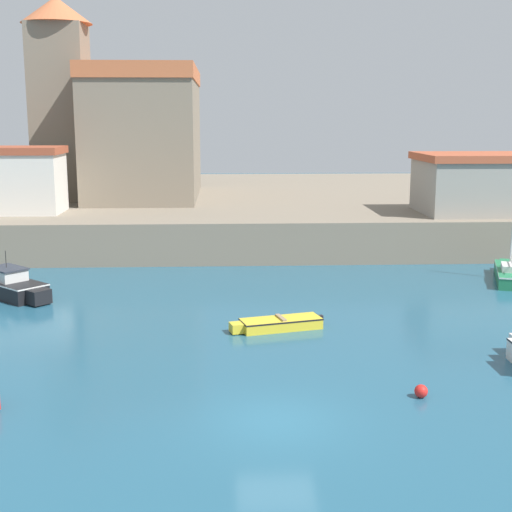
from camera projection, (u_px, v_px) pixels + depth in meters
The scene contains 9 objects.
ground_plane at pixel (276, 422), 22.12m from camera, with size 200.00×200.00×0.00m, color #235670.
quay_seawall at pixel (241, 206), 64.59m from camera, with size 120.00×40.00×2.71m, color gray.
sailboat_green_1 at pixel (510, 273), 41.15m from camera, with size 3.11×6.07×5.59m.
dinghy_yellow_2 at pixel (279, 323), 31.71m from camera, with size 4.30×2.11×0.56m.
motorboat_black_4 at pixel (7, 285), 37.66m from camera, with size 5.66×5.41×2.43m.
mooring_buoy at pixel (421, 391), 23.97m from camera, with size 0.45×0.45×0.45m, color red.
church at pixel (131, 126), 58.54m from camera, with size 13.40×15.99×15.66m.
harbor_shed_near_wharf at pixel (16, 180), 49.42m from camera, with size 6.54×4.25×4.59m.
harbor_shed_mid_row at pixel (477, 183), 49.38m from camera, with size 8.06×6.71×4.13m.
Camera 1 is at (-1.57, -20.67, 9.29)m, focal length 50.00 mm.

